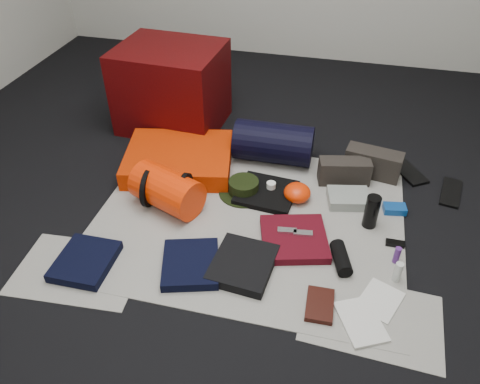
% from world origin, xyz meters
% --- Properties ---
extents(floor, '(4.50, 4.50, 0.02)m').
position_xyz_m(floor, '(0.00, 0.00, -0.01)').
color(floor, black).
rests_on(floor, ground).
extents(newspaper_mat, '(1.60, 1.30, 0.01)m').
position_xyz_m(newspaper_mat, '(0.00, 0.00, 0.00)').
color(newspaper_mat, '#B1AFA3').
rests_on(newspaper_mat, floor).
extents(newspaper_sheet_front_left, '(0.61, 0.44, 0.00)m').
position_xyz_m(newspaper_sheet_front_left, '(-0.70, -0.55, 0.00)').
color(newspaper_sheet_front_left, '#B1AFA3').
rests_on(newspaper_sheet_front_left, floor).
extents(newspaper_sheet_front_right, '(0.60, 0.43, 0.00)m').
position_xyz_m(newspaper_sheet_front_right, '(0.65, -0.50, 0.00)').
color(newspaper_sheet_front_right, '#B1AFA3').
rests_on(newspaper_sheet_front_right, floor).
extents(red_cabinet, '(0.69, 0.58, 0.55)m').
position_xyz_m(red_cabinet, '(-0.73, 0.85, 0.27)').
color(red_cabinet, '#440505').
rests_on(red_cabinet, floor).
extents(sleeping_pad, '(0.71, 0.63, 0.11)m').
position_xyz_m(sleeping_pad, '(-0.52, 0.36, 0.06)').
color(sleeping_pad, red).
rests_on(sleeping_pad, newspaper_mat).
extents(stuff_sack, '(0.43, 0.34, 0.22)m').
position_xyz_m(stuff_sack, '(-0.45, -0.01, 0.12)').
color(stuff_sack, red).
rests_on(stuff_sack, newspaper_mat).
extents(sack_strap_left, '(0.02, 0.22, 0.22)m').
position_xyz_m(sack_strap_left, '(-0.55, -0.01, 0.11)').
color(sack_strap_left, black).
rests_on(sack_strap_left, newspaper_mat).
extents(sack_strap_right, '(0.03, 0.22, 0.22)m').
position_xyz_m(sack_strap_right, '(-0.35, -0.01, 0.11)').
color(sack_strap_right, black).
rests_on(sack_strap_right, newspaper_mat).
extents(navy_duffel, '(0.47, 0.25, 0.25)m').
position_xyz_m(navy_duffel, '(0.02, 0.56, 0.13)').
color(navy_duffel, black).
rests_on(navy_duffel, newspaper_mat).
extents(boonie_brim, '(0.32, 0.32, 0.01)m').
position_xyz_m(boonie_brim, '(-0.08, 0.20, 0.01)').
color(boonie_brim, black).
rests_on(boonie_brim, newspaper_mat).
extents(boonie_crown, '(0.17, 0.17, 0.07)m').
position_xyz_m(boonie_crown, '(-0.08, 0.20, 0.05)').
color(boonie_crown, black).
rests_on(boonie_crown, boonie_brim).
extents(hiking_boot_left, '(0.31, 0.17, 0.15)m').
position_xyz_m(hiking_boot_left, '(0.46, 0.44, 0.08)').
color(hiking_boot_left, '#2B2722').
rests_on(hiking_boot_left, newspaper_mat).
extents(hiking_boot_right, '(0.34, 0.18, 0.16)m').
position_xyz_m(hiking_boot_right, '(0.62, 0.56, 0.09)').
color(hiking_boot_right, '#2B2722').
rests_on(hiking_boot_right, newspaper_mat).
extents(flip_flop_left, '(0.26, 0.32, 0.02)m').
position_xyz_m(flip_flop_left, '(0.82, 0.65, 0.01)').
color(flip_flop_left, black).
rests_on(flip_flop_left, floor).
extents(flip_flop_right, '(0.15, 0.28, 0.01)m').
position_xyz_m(flip_flop_right, '(1.07, 0.48, 0.01)').
color(flip_flop_right, black).
rests_on(flip_flop_right, floor).
extents(trousers_navy_a, '(0.26, 0.29, 0.05)m').
position_xyz_m(trousers_navy_a, '(-0.68, -0.51, 0.03)').
color(trousers_navy_a, black).
rests_on(trousers_navy_a, newspaper_mat).
extents(trousers_navy_b, '(0.33, 0.36, 0.05)m').
position_xyz_m(trousers_navy_b, '(-0.19, -0.41, 0.03)').
color(trousers_navy_b, black).
rests_on(trousers_navy_b, newspaper_mat).
extents(trousers_charcoal, '(0.30, 0.34, 0.05)m').
position_xyz_m(trousers_charcoal, '(0.05, -0.36, 0.03)').
color(trousers_charcoal, black).
rests_on(trousers_charcoal, newspaper_mat).
extents(black_tshirt, '(0.34, 0.32, 0.03)m').
position_xyz_m(black_tshirt, '(0.05, 0.21, 0.02)').
color(black_tshirt, black).
rests_on(black_tshirt, newspaper_mat).
extents(red_shirt, '(0.39, 0.39, 0.04)m').
position_xyz_m(red_shirt, '(0.26, -0.13, 0.03)').
color(red_shirt, '#4B0812').
rests_on(red_shirt, newspaper_mat).
extents(orange_stuff_sack, '(0.18, 0.18, 0.10)m').
position_xyz_m(orange_stuff_sack, '(0.22, 0.21, 0.05)').
color(orange_stuff_sack, red).
rests_on(orange_stuff_sack, newspaper_mat).
extents(first_aid_pouch, '(0.25, 0.21, 0.06)m').
position_xyz_m(first_aid_pouch, '(0.50, 0.25, 0.03)').
color(first_aid_pouch, gray).
rests_on(first_aid_pouch, newspaper_mat).
extents(water_bottle, '(0.10, 0.10, 0.18)m').
position_xyz_m(water_bottle, '(0.62, 0.09, 0.10)').
color(water_bottle, black).
rests_on(water_bottle, newspaper_mat).
extents(speaker, '(0.12, 0.20, 0.07)m').
position_xyz_m(speaker, '(0.49, -0.22, 0.04)').
color(speaker, black).
rests_on(speaker, newspaper_mat).
extents(compact_camera, '(0.10, 0.07, 0.04)m').
position_xyz_m(compact_camera, '(0.56, 0.26, 0.02)').
color(compact_camera, silver).
rests_on(compact_camera, newspaper_mat).
extents(cyan_case, '(0.13, 0.09, 0.04)m').
position_xyz_m(cyan_case, '(0.75, 0.23, 0.02)').
color(cyan_case, navy).
rests_on(cyan_case, newspaper_mat).
extents(toiletry_purple, '(0.03, 0.03, 0.09)m').
position_xyz_m(toiletry_purple, '(0.75, -0.15, 0.05)').
color(toiletry_purple, '#532577').
rests_on(toiletry_purple, newspaper_mat).
extents(toiletry_clear, '(0.04, 0.04, 0.11)m').
position_xyz_m(toiletry_clear, '(0.75, -0.26, 0.06)').
color(toiletry_clear, beige).
rests_on(toiletry_clear, newspaper_mat).
extents(paperback_book, '(0.12, 0.18, 0.03)m').
position_xyz_m(paperback_book, '(0.43, -0.50, 0.02)').
color(paperback_book, black).
rests_on(paperback_book, newspaper_mat).
extents(map_booklet, '(0.25, 0.28, 0.01)m').
position_xyz_m(map_booklet, '(0.60, -0.54, 0.01)').
color(map_booklet, silver).
rests_on(map_booklet, newspaper_mat).
extents(map_printout, '(0.22, 0.25, 0.01)m').
position_xyz_m(map_printout, '(0.68, -0.40, 0.01)').
color(map_printout, silver).
rests_on(map_printout, newspaper_mat).
extents(sunglasses, '(0.09, 0.04, 0.02)m').
position_xyz_m(sunglasses, '(0.75, -0.03, 0.02)').
color(sunglasses, black).
rests_on(sunglasses, newspaper_mat).
extents(key_cluster, '(0.07, 0.07, 0.01)m').
position_xyz_m(key_cluster, '(-0.60, -0.59, 0.01)').
color(key_cluster, silver).
rests_on(key_cluster, newspaper_mat).
extents(tape_roll, '(0.05, 0.05, 0.04)m').
position_xyz_m(tape_roll, '(0.07, 0.24, 0.06)').
color(tape_roll, silver).
rests_on(tape_roll, black_tshirt).
extents(energy_bar_a, '(0.10, 0.05, 0.01)m').
position_xyz_m(energy_bar_a, '(0.22, -0.11, 0.06)').
color(energy_bar_a, silver).
rests_on(energy_bar_a, red_shirt).
extents(energy_bar_b, '(0.10, 0.05, 0.01)m').
position_xyz_m(energy_bar_b, '(0.30, -0.11, 0.06)').
color(energy_bar_b, silver).
rests_on(energy_bar_b, red_shirt).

